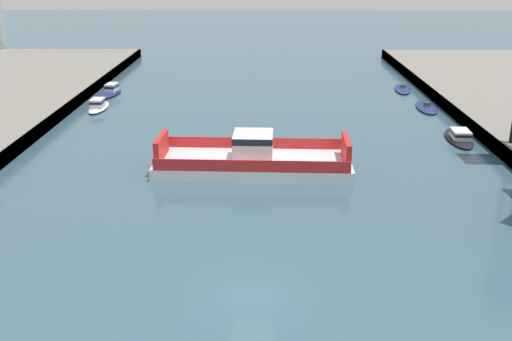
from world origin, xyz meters
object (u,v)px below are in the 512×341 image
object	(u,v)px
moored_boat_near_right	(98,105)
moored_boat_near_left	(427,107)
moored_boat_mid_right	(402,89)
moored_boat_far_left	(111,91)
chain_ferry	(253,159)
moored_boat_mid_left	(459,136)

from	to	relation	value
moored_boat_near_right	moored_boat_near_left	bearing A→B (deg)	1.43
moored_boat_near_left	moored_boat_mid_right	world-z (taller)	moored_boat_mid_right
moored_boat_mid_right	moored_boat_far_left	bearing A→B (deg)	-174.99
moored_boat_near_left	chain_ferry	bearing A→B (deg)	-132.99
moored_boat_far_left	moored_boat_near_left	bearing A→B (deg)	-9.95
moored_boat_far_left	moored_boat_mid_left	bearing A→B (deg)	-26.91
chain_ferry	moored_boat_mid_right	xyz separation A→B (m)	(22.20, 36.18, -0.92)
moored_boat_near_left	moored_boat_mid_left	world-z (taller)	moored_boat_mid_left
moored_boat_near_left	moored_boat_mid_left	size ratio (longest dim) A/B	0.97
chain_ferry	moored_boat_far_left	distance (m)	38.87
moored_boat_mid_right	moored_boat_mid_left	bearing A→B (deg)	-88.94
chain_ferry	moored_boat_near_left	size ratio (longest dim) A/B	2.43
moored_boat_far_left	chain_ferry	bearing A→B (deg)	-56.31
chain_ferry	moored_boat_near_left	distance (m)	33.57
moored_boat_near_right	moored_boat_far_left	distance (m)	8.90
moored_boat_near_left	moored_boat_far_left	bearing A→B (deg)	170.05
chain_ferry	moored_boat_far_left	bearing A→B (deg)	123.69
moored_boat_mid_left	moored_boat_near_left	bearing A→B (deg)	89.26
chain_ferry	moored_boat_mid_right	distance (m)	42.46
moored_boat_near_right	moored_boat_far_left	xyz separation A→B (m)	(-0.45, 8.89, 0.04)
moored_boat_near_left	moored_boat_mid_right	size ratio (longest dim) A/B	1.00
chain_ferry	moored_boat_mid_left	size ratio (longest dim) A/B	2.36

